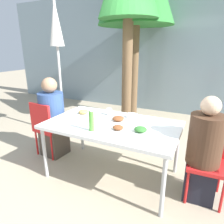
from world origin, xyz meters
name	(u,v)px	position (x,y,z in m)	size (l,w,h in m)	color
ground_plane	(112,174)	(0.00, 0.00, 0.00)	(24.00, 24.00, 0.00)	tan
building_facade	(168,53)	(0.00, 3.21, 1.50)	(10.00, 0.20, 3.00)	gray
dining_table	(112,127)	(0.00, 0.00, 0.69)	(1.63, 0.96, 0.74)	white
chair_left	(47,125)	(-1.12, 0.03, 0.51)	(0.44, 0.44, 0.87)	red
person_left	(53,120)	(-1.06, 0.10, 0.57)	(0.37, 0.37, 1.23)	#473D33
chair_right	(208,155)	(1.11, 0.14, 0.51)	(0.42, 0.42, 0.87)	red
person_right	(203,153)	(1.06, 0.05, 0.56)	(0.35, 0.35, 1.18)	black
closed_umbrella	(57,41)	(-1.44, 0.78, 1.74)	(0.36, 0.36, 2.41)	#333333
plate_0	(83,113)	(-0.51, 0.14, 0.76)	(0.25, 0.25, 0.07)	white
plate_1	(118,120)	(0.04, 0.09, 0.76)	(0.27, 0.27, 0.07)	white
plate_2	(118,129)	(0.16, -0.17, 0.76)	(0.22, 0.22, 0.06)	white
plate_3	(140,131)	(0.41, -0.12, 0.76)	(0.25, 0.25, 0.07)	white
bottle	(91,121)	(-0.11, -0.30, 0.86)	(0.06, 0.06, 0.25)	#51A338
drinking_cup	(109,112)	(-0.18, 0.28, 0.78)	(0.07, 0.07, 0.10)	white
salad_bowl	(132,116)	(0.15, 0.29, 0.76)	(0.15, 0.15, 0.06)	white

